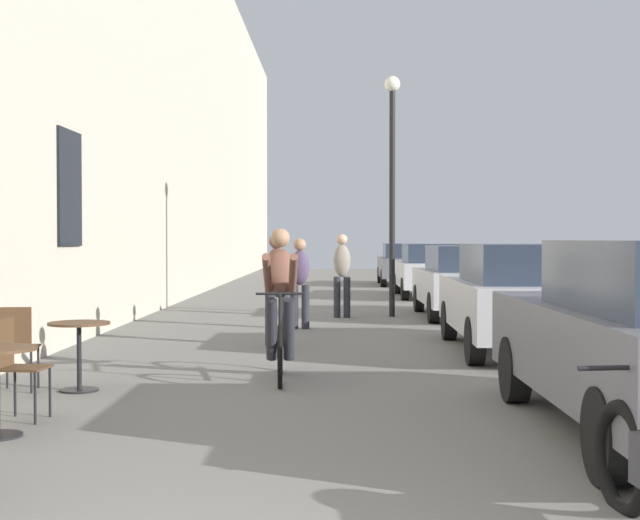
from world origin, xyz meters
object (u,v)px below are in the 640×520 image
object	(u,v)px
cafe_chair_mid_toward_street	(16,361)
pedestrian_near	(276,283)
parked_car_fourth	(430,270)
parked_car_second	(520,296)
parked_car_third	(464,280)
pedestrian_mid	(300,278)
cafe_table_far	(79,341)
cyclist_on_bicycle	(280,307)
cafe_chair_far_toward_street	(17,342)
parked_car_fifth	(404,263)
street_lamp	(392,164)
pedestrian_far	(342,271)

from	to	relation	value
cafe_chair_mid_toward_street	pedestrian_near	bearing A→B (deg)	70.44
parked_car_fourth	cafe_chair_mid_toward_street	bearing A→B (deg)	-108.03
parked_car_second	parked_car_third	bearing A→B (deg)	89.66
parked_car_second	pedestrian_mid	bearing A→B (deg)	134.75
parked_car_third	cafe_table_far	bearing A→B (deg)	-121.10
cyclist_on_bicycle	pedestrian_near	bearing A→B (deg)	94.60
cafe_chair_far_toward_street	parked_car_second	size ratio (longest dim) A/B	0.21
cafe_table_far	cafe_chair_far_toward_street	xyz separation A→B (m)	(-0.62, -0.08, -0.00)
parked_car_fourth	parked_car_fifth	world-z (taller)	parked_car_fourth
pedestrian_near	street_lamp	bearing A→B (deg)	68.08
cyclist_on_bicycle	pedestrian_far	bearing A→B (deg)	84.40
cafe_chair_mid_toward_street	pedestrian_mid	distance (m)	8.25
cyclist_on_bicycle	pedestrian_far	world-z (taller)	cyclist_on_bicycle
parked_car_fifth	pedestrian_near	bearing A→B (deg)	-100.52
cafe_chair_far_toward_street	parked_car_fourth	bearing A→B (deg)	68.72
parked_car_fifth	pedestrian_far	bearing A→B (deg)	-100.01
cafe_chair_far_toward_street	cyclist_on_bicycle	bearing A→B (deg)	20.17
parked_car_second	parked_car_fourth	size ratio (longest dim) A/B	1.05
pedestrian_near	pedestrian_mid	bearing A→B (deg)	84.46
pedestrian_mid	parked_car_fourth	xyz separation A→B (m)	(3.21, 8.57, -0.14)
pedestrian_far	street_lamp	world-z (taller)	street_lamp
street_lamp	parked_car_second	world-z (taller)	street_lamp
street_lamp	parked_car_second	distance (m)	6.35
pedestrian_mid	parked_car_fifth	xyz separation A→B (m)	(3.00, 14.94, -0.15)
cafe_chair_far_toward_street	parked_car_third	xyz separation A→B (m)	(5.91, 8.83, 0.24)
cafe_chair_far_toward_street	pedestrian_far	world-z (taller)	pedestrian_far
cafe_chair_far_toward_street	parked_car_second	distance (m)	6.75
parked_car_third	parked_car_fifth	distance (m)	12.65
pedestrian_near	parked_car_second	xyz separation A→B (m)	(3.45, -0.69, -0.15)
parked_car_fifth	cafe_table_far	bearing A→B (deg)	-103.28
cafe_chair_mid_toward_street	pedestrian_near	size ratio (longest dim) A/B	0.54
parked_car_second	parked_car_fifth	world-z (taller)	parked_car_second
cafe_chair_far_toward_street	parked_car_second	bearing A→B (deg)	29.36
pedestrian_near	pedestrian_mid	size ratio (longest dim) A/B	1.04
street_lamp	parked_car_fifth	world-z (taller)	street_lamp
street_lamp	parked_car_fourth	xyz separation A→B (m)	(1.42, 6.06, -2.35)
parked_car_fifth	parked_car_second	bearing A→B (deg)	-89.37
cafe_chair_mid_toward_street	parked_car_third	world-z (taller)	parked_car_third
pedestrian_near	parked_car_third	distance (m)	5.96
cafe_chair_mid_toward_street	cafe_table_far	size ratio (longest dim) A/B	1.24
cafe_table_far	street_lamp	size ratio (longest dim) A/B	0.15
cafe_chair_mid_toward_street	cyclist_on_bicycle	size ratio (longest dim) A/B	0.51
pedestrian_near	street_lamp	size ratio (longest dim) A/B	0.34
cyclist_on_bicycle	parked_car_fourth	size ratio (longest dim) A/B	0.43
cafe_table_far	cyclist_on_bicycle	distance (m)	2.26
pedestrian_mid	parked_car_fifth	size ratio (longest dim) A/B	0.39
pedestrian_near	parked_car_fifth	bearing A→B (deg)	79.48
cafe_table_far	pedestrian_far	world-z (taller)	pedestrian_far
cafe_chair_mid_toward_street	parked_car_second	distance (m)	7.16
pedestrian_far	street_lamp	size ratio (longest dim) A/B	0.34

